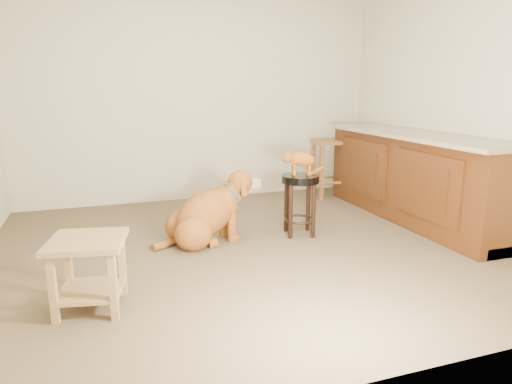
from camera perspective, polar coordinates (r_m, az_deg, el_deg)
name	(u,v)px	position (r m, az deg, el deg)	size (l,w,h in m)	color
floor	(252,248)	(4.13, -0.47, -6.98)	(4.50, 4.00, 0.01)	brown
room_shell	(252,53)	(3.88, -0.51, 16.93)	(4.54, 4.04, 2.62)	beige
cabinet_run	(415,179)	(5.18, 19.23, 1.50)	(0.70, 2.56, 0.94)	#4C250D
padded_stool	(300,193)	(4.40, 5.51, -0.07)	(0.36, 0.36, 0.59)	black
wood_stool	(329,168)	(5.97, 9.15, 3.02)	(0.44, 0.44, 0.74)	brown
side_table	(89,263)	(3.14, -20.19, -8.33)	(0.54, 0.54, 0.48)	olive
golden_retriever	(206,215)	(4.21, -6.24, -2.93)	(1.09, 0.59, 0.70)	brown
tabby_kitten	(300,160)	(4.34, 5.48, 4.00)	(0.44, 0.18, 0.27)	#89450D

